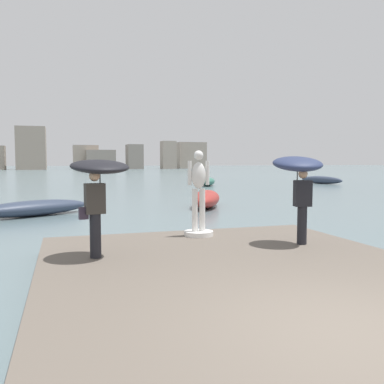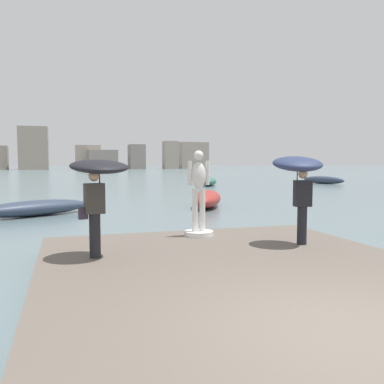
{
  "view_description": "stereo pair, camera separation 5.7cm",
  "coord_description": "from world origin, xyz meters",
  "views": [
    {
      "loc": [
        -3.05,
        -3.84,
        2.3
      ],
      "look_at": [
        0.0,
        5.93,
        1.55
      ],
      "focal_mm": 38.51,
      "sensor_mm": 36.0,
      "label": 1
    },
    {
      "loc": [
        -2.99,
        -3.85,
        2.3
      ],
      "look_at": [
        0.0,
        5.93,
        1.55
      ],
      "focal_mm": 38.51,
      "sensor_mm": 36.0,
      "label": 2
    }
  ],
  "objects": [
    {
      "name": "ground_plane",
      "position": [
        0.0,
        40.0,
        0.0
      ],
      "size": [
        400.0,
        400.0,
        0.0
      ],
      "primitive_type": "plane",
      "color": "slate"
    },
    {
      "name": "pier",
      "position": [
        0.0,
        2.01,
        0.2
      ],
      "size": [
        7.15,
        10.02,
        0.4
      ],
      "primitive_type": "cube",
      "color": "#60564C",
      "rests_on": "ground"
    },
    {
      "name": "statue_white_figure",
      "position": [
        0.24,
        6.13,
        1.3
      ],
      "size": [
        0.75,
        0.75,
        2.19
      ],
      "color": "white",
      "rests_on": "pier"
    },
    {
      "name": "onlooker_left",
      "position": [
        -2.39,
        4.47,
        1.98
      ],
      "size": [
        1.33,
        1.35,
        2.0
      ],
      "color": "black",
      "rests_on": "pier"
    },
    {
      "name": "onlooker_right",
      "position": [
        2.1,
        4.44,
        2.05
      ],
      "size": [
        1.36,
        1.39,
        2.1
      ],
      "color": "black",
      "rests_on": "pier"
    },
    {
      "name": "boat_near",
      "position": [
        10.09,
        33.27,
        0.41
      ],
      "size": [
        2.65,
        3.49,
        0.82
      ],
      "color": "#336B5B",
      "rests_on": "ground"
    },
    {
      "name": "boat_far",
      "position": [
        3.85,
        15.88,
        0.42
      ],
      "size": [
        3.04,
        4.6,
        0.85
      ],
      "color": "#9E2D28",
      "rests_on": "ground"
    },
    {
      "name": "boat_leftward",
      "position": [
        -4.26,
        14.78,
        0.33
      ],
      "size": [
        4.84,
        3.46,
        0.66
      ],
      "color": "#2D384C",
      "rests_on": "ground"
    },
    {
      "name": "boat_rightward",
      "position": [
        22.81,
        33.37,
        0.4
      ],
      "size": [
        1.98,
        5.67,
        0.79
      ],
      "color": "#2D384C",
      "rests_on": "ground"
    },
    {
      "name": "distant_skyline",
      "position": [
        -3.15,
        129.82,
        4.96
      ],
      "size": [
        88.84,
        14.81,
        12.95
      ],
      "color": "#A89989",
      "rests_on": "ground"
    }
  ]
}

